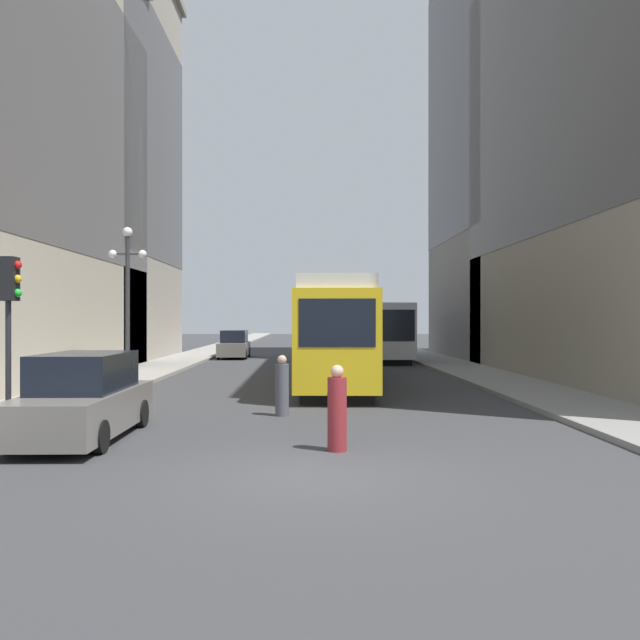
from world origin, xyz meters
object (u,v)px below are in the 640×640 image
streetcar (336,330)px  lamp_post_left_near (128,282)px  parked_car_left_mid (84,399)px  transit_bus (377,329)px  pedestrian_crossing_far (337,411)px  parked_car_left_near (234,345)px  traffic_light_near_left (9,297)px  pedestrian_crossing_near (282,388)px

streetcar → lamp_post_left_near: lamp_post_left_near is taller
streetcar → parked_car_left_mid: size_ratio=2.99×
transit_bus → pedestrian_crossing_far: bearing=-100.1°
lamp_post_left_near → pedestrian_crossing_far: bearing=-58.0°
pedestrian_crossing_far → lamp_post_left_near: lamp_post_left_near is taller
transit_bus → pedestrian_crossing_far: 28.26m
parked_car_left_mid → pedestrian_crossing_far: (5.34, -1.38, -0.07)m
transit_bus → parked_car_left_mid: (-9.22, -26.59, -1.10)m
transit_bus → parked_car_left_mid: 28.16m
parked_car_left_near → traffic_light_near_left: bearing=-94.7°
parked_car_left_near → lamp_post_left_near: lamp_post_left_near is taller
transit_bus → traffic_light_near_left: 28.53m
parked_car_left_mid → pedestrian_crossing_near: parked_car_left_mid is taller
pedestrian_crossing_near → traffic_light_near_left: bearing=147.2°
traffic_light_near_left → lamp_post_left_near: 10.01m
transit_bus → pedestrian_crossing_far: size_ratio=7.13×
streetcar → transit_bus: 15.21m
lamp_post_left_near → traffic_light_near_left: bearing=-88.7°
pedestrian_crossing_far → parked_car_left_mid: bearing=0.6°
streetcar → pedestrian_crossing_near: 8.88m
parked_car_left_mid → pedestrian_crossing_far: size_ratio=2.91×
pedestrian_crossing_near → lamp_post_left_near: size_ratio=0.28×
transit_bus → parked_car_left_near: transit_bus is taller
streetcar → pedestrian_crossing_near: (-1.81, -8.59, -1.36)m
parked_car_left_near → transit_bus: bearing=-12.9°
lamp_post_left_near → transit_bus: bearing=55.8°
transit_bus → pedestrian_crossing_far: transit_bus is taller
transit_bus → pedestrian_crossing_far: (-3.88, -27.97, -1.17)m
parked_car_left_near → pedestrian_crossing_near: size_ratio=3.15×
streetcar → transit_bus: bearing=79.7°
transit_bus → parked_car_left_near: bearing=166.1°
streetcar → parked_car_left_near: bearing=111.7°
streetcar → traffic_light_near_left: (-7.59, -11.50, 0.93)m
streetcar → pedestrian_crossing_far: size_ratio=8.71×
pedestrian_crossing_near → lamp_post_left_near: (-6.00, 7.06, 3.20)m
traffic_light_near_left → lamp_post_left_near: (-0.22, 9.97, 0.92)m
parked_car_left_mid → pedestrian_crossing_far: parked_car_left_mid is taller
streetcar → pedestrian_crossing_far: 13.20m
pedestrian_crossing_near → lamp_post_left_near: 9.80m
transit_bus → pedestrian_crossing_near: transit_bus is taller
pedestrian_crossing_far → traffic_light_near_left: bearing=2.1°
streetcar → parked_car_left_mid: streetcar is taller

